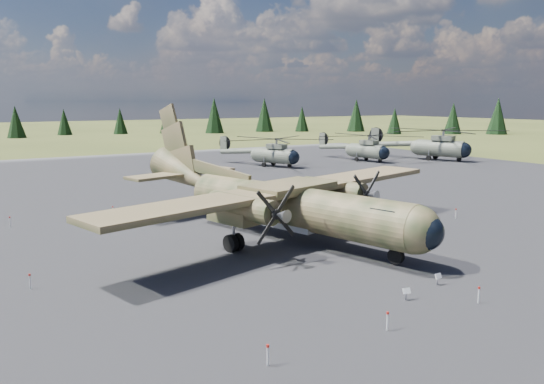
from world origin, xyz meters
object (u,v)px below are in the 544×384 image
helicopter_mid (367,143)px  helicopter_near (274,146)px  transport_plane (277,197)px  helicopter_far (440,138)px

helicopter_mid → helicopter_near: bearing=164.8°
transport_plane → helicopter_near: transport_plane is taller
transport_plane → helicopter_near: 41.90m
helicopter_near → helicopter_mid: size_ratio=1.04×
transport_plane → helicopter_mid: bearing=27.0°
transport_plane → helicopter_mid: (38.38, 34.17, 0.18)m
transport_plane → helicopter_mid: size_ratio=1.42×
helicopter_near → helicopter_far: size_ratio=0.85×
helicopter_near → helicopter_far: helicopter_far is taller
transport_plane → helicopter_mid: 51.39m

